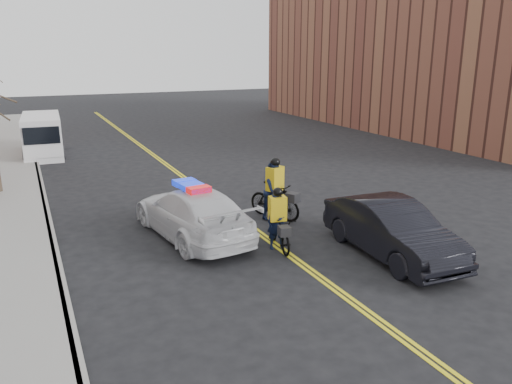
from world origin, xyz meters
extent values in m
plane|color=black|center=(0.00, 0.00, 0.00)|extent=(120.00, 120.00, 0.00)
cube|color=yellow|center=(-0.08, 8.00, 0.01)|extent=(0.10, 60.00, 0.01)
cube|color=yellow|center=(0.08, 8.00, 0.01)|extent=(0.10, 60.00, 0.01)
cube|color=gray|center=(-7.50, 8.00, 0.07)|extent=(3.00, 60.00, 0.15)
cube|color=gray|center=(-6.00, 8.00, 0.07)|extent=(0.20, 60.00, 0.15)
cube|color=brown|center=(22.00, 18.00, 5.50)|extent=(12.00, 30.00, 11.00)
imported|color=silver|center=(-1.99, 2.18, 0.77)|extent=(2.82, 5.57, 1.55)
cube|color=#0C26CC|center=(-1.99, 2.18, 1.63)|extent=(0.82, 1.49, 0.16)
imported|color=black|center=(2.57, -1.64, 0.78)|extent=(1.88, 4.83, 1.57)
cube|color=white|center=(-5.50, 17.93, 1.11)|extent=(2.18, 5.28, 2.21)
cube|color=white|center=(-5.61, 15.67, 0.91)|extent=(1.91, 0.86, 1.15)
cube|color=black|center=(-5.63, 15.29, 1.49)|extent=(1.73, 0.18, 0.87)
cylinder|color=black|center=(-6.49, 16.44, 0.34)|extent=(0.27, 0.68, 0.67)
cylinder|color=black|center=(-4.67, 16.34, 0.34)|extent=(0.27, 0.68, 0.67)
cylinder|color=black|center=(-6.33, 19.51, 0.34)|extent=(0.27, 0.68, 0.67)
cylinder|color=black|center=(-4.51, 19.42, 0.34)|extent=(0.27, 0.68, 0.67)
imported|color=black|center=(-0.07, 0.20, 0.49)|extent=(0.98, 1.96, 0.99)
imported|color=black|center=(-0.07, 0.20, 0.85)|extent=(0.68, 0.51, 1.69)
cube|color=gold|center=(-0.07, 0.20, 1.22)|extent=(0.53, 0.41, 0.71)
sphere|color=black|center=(-0.07, 0.20, 1.70)|extent=(0.28, 0.28, 0.28)
cube|color=black|center=(-0.18, -0.45, 0.77)|extent=(0.36, 0.40, 0.26)
imported|color=black|center=(1.12, 2.68, 0.63)|extent=(1.42, 2.17, 1.27)
imported|color=black|center=(1.12, 2.68, 0.98)|extent=(1.17, 1.07, 1.96)
cube|color=gold|center=(1.12, 2.68, 1.41)|extent=(0.67, 0.58, 0.82)
sphere|color=black|center=(1.12, 2.68, 1.97)|extent=(0.33, 0.33, 0.33)
cube|color=black|center=(1.44, 1.99, 0.89)|extent=(0.49, 0.52, 0.30)
camera|label=1|loc=(-6.42, -11.90, 5.55)|focal=35.00mm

